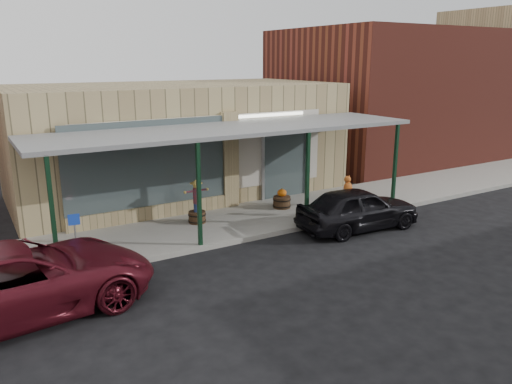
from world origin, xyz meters
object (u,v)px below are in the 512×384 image
barrel_scarecrow (197,208)px  barrel_pumpkin (282,201)px  car_maroon (19,281)px  parked_sedan (358,208)px  handicap_sign (75,233)px

barrel_scarecrow → barrel_pumpkin: bearing=-5.2°
car_maroon → parked_sedan: bearing=-93.6°
car_maroon → barrel_pumpkin: bearing=-76.1°
parked_sedan → barrel_scarecrow: bearing=60.7°
barrel_pumpkin → handicap_sign: bearing=-167.6°
handicap_sign → parked_sedan: size_ratio=0.33×
car_maroon → handicap_sign: bearing=-47.9°
barrel_scarecrow → car_maroon: (-5.39, -3.26, 0.14)m
barrel_pumpkin → barrel_scarecrow: bearing=179.9°
handicap_sign → barrel_scarecrow: bearing=28.8°
barrel_scarecrow → parked_sedan: size_ratio=0.35×
barrel_pumpkin → car_maroon: (-8.57, -3.25, 0.36)m
barrel_scarecrow → barrel_pumpkin: size_ratio=1.97×
parked_sedan → car_maroon: bearing=97.0°
parked_sedan → car_maroon: size_ratio=0.73×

